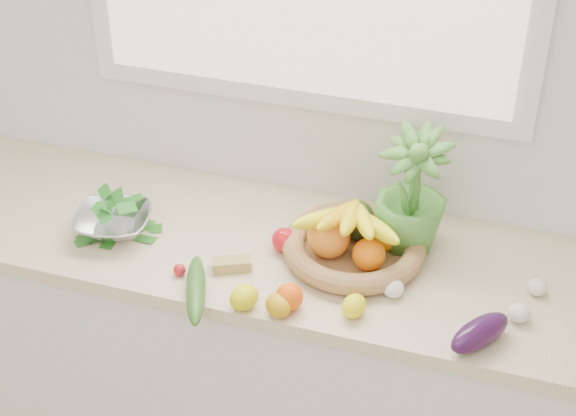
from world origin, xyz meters
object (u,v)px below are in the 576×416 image
(apple, at_px, (284,240))
(eggplant, at_px, (480,333))
(cucumber, at_px, (196,289))
(fruit_basket, at_px, (353,240))
(colander_with_spinach, at_px, (113,217))
(potted_herb, at_px, (412,190))

(apple, height_order, eggplant, eggplant)
(eggplant, distance_m, cucumber, 0.73)
(apple, height_order, cucumber, apple)
(eggplant, xyz_separation_m, cucumber, (-0.73, -0.05, -0.01))
(fruit_basket, bearing_deg, colander_with_spinach, -170.90)
(cucumber, bearing_deg, apple, 59.02)
(cucumber, bearing_deg, colander_with_spinach, 150.40)
(fruit_basket, bearing_deg, cucumber, -139.29)
(apple, height_order, fruit_basket, fruit_basket)
(eggplant, height_order, potted_herb, potted_herb)
(eggplant, distance_m, colander_with_spinach, 1.07)
(potted_herb, bearing_deg, cucumber, -141.31)
(eggplant, relative_size, colander_with_spinach, 0.72)
(cucumber, xyz_separation_m, colander_with_spinach, (-0.33, 0.19, 0.03))
(potted_herb, height_order, fruit_basket, potted_herb)
(apple, bearing_deg, colander_with_spinach, -171.46)
(eggplant, relative_size, cucumber, 0.67)
(apple, xyz_separation_m, potted_herb, (0.33, 0.12, 0.16))
(apple, distance_m, potted_herb, 0.38)
(potted_herb, bearing_deg, colander_with_spinach, -166.40)
(eggplant, height_order, fruit_basket, fruit_basket)
(colander_with_spinach, bearing_deg, eggplant, -7.58)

